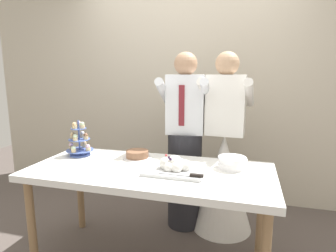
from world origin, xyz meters
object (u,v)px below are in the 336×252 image
at_px(dessert_table, 150,178).
at_px(plate_stack, 232,163).
at_px(person_groom, 185,151).
at_px(round_cake, 137,155).
at_px(main_cake_tray, 175,167).
at_px(person_bride, 223,170).
at_px(cupcake_stand, 79,142).

relative_size(dessert_table, plate_stack, 8.43).
xyz_separation_m(dessert_table, person_groom, (0.13, 0.64, 0.05)).
distance_m(round_cake, person_groom, 0.53).
bearing_deg(dessert_table, main_cake_tray, -6.41).
distance_m(main_cake_tray, person_bride, 0.79).
bearing_deg(round_cake, plate_stack, -2.87).
height_order(main_cake_tray, round_cake, main_cake_tray).
bearing_deg(person_bride, dessert_table, -125.85).
height_order(cupcake_stand, person_groom, person_groom).
relative_size(main_cake_tray, plate_stack, 2.04).
relative_size(plate_stack, round_cake, 0.89).
height_order(dessert_table, person_groom, person_groom).
distance_m(person_groom, person_bride, 0.40).
bearing_deg(person_bride, person_groom, -173.89).
height_order(person_groom, person_bride, same).
distance_m(dessert_table, plate_stack, 0.63).
height_order(round_cake, person_groom, person_groom).
bearing_deg(person_bride, main_cake_tray, -112.73).
bearing_deg(main_cake_tray, round_cake, 148.29).
bearing_deg(plate_stack, cupcake_stand, -179.78).
bearing_deg(plate_stack, round_cake, 177.13).
bearing_deg(dessert_table, person_bride, 54.15).
xyz_separation_m(cupcake_stand, round_cake, (0.51, 0.04, -0.09)).
bearing_deg(cupcake_stand, dessert_table, -13.64).
distance_m(round_cake, person_bride, 0.85).
bearing_deg(person_groom, cupcake_stand, -150.47).
distance_m(dessert_table, person_bride, 0.84).
distance_m(cupcake_stand, main_cake_tray, 0.92).
xyz_separation_m(dessert_table, main_cake_tray, (0.20, -0.02, 0.11)).
distance_m(dessert_table, main_cake_tray, 0.23).
xyz_separation_m(cupcake_stand, person_bride, (1.19, 0.51, -0.31)).
bearing_deg(person_groom, plate_stack, -44.86).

